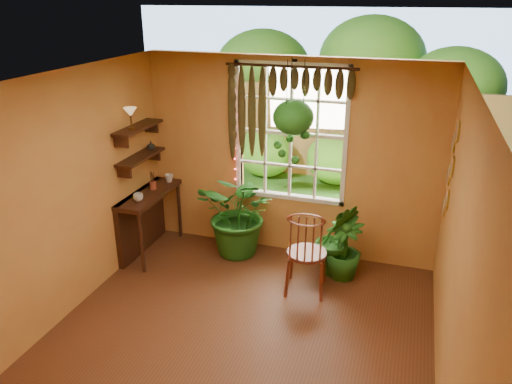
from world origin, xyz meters
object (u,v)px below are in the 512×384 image
counter_ledge (144,215)px  hanging_basket (293,121)px  potted_plant_mid (336,238)px  potted_plant_left (241,213)px  windsor_chair (306,264)px

counter_ledge → hanging_basket: 2.47m
potted_plant_mid → potted_plant_left: bearing=176.0°
windsor_chair → hanging_basket: hanging_basket is taller
hanging_basket → counter_ledge: bearing=-169.4°
windsor_chair → potted_plant_left: (-1.07, 0.66, 0.24)m
counter_ledge → potted_plant_mid: bearing=4.9°
hanging_basket → windsor_chair: bearing=-62.0°
potted_plant_mid → counter_ledge: bearing=-175.1°
windsor_chair → hanging_basket: 1.77m
counter_ledge → windsor_chair: 2.42m
potted_plant_mid → hanging_basket: bearing=167.0°
counter_ledge → hanging_basket: hanging_basket is taller
potted_plant_mid → hanging_basket: hanging_basket is taller
counter_ledge → hanging_basket: (2.01, 0.38, 1.39)m
windsor_chair → potted_plant_left: 1.28m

